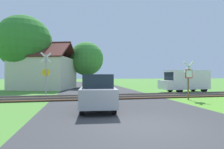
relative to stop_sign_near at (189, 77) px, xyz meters
name	(u,v)px	position (x,y,z in m)	size (l,w,h in m)	color
ground_plane	(148,127)	(-5.34, -5.45, -1.61)	(160.00, 160.00, 0.00)	#4C8433
road_asphalt	(130,114)	(-5.34, -3.45, -1.61)	(8.28, 80.00, 0.01)	#38383A
rail_track	(108,97)	(-5.34, 2.31, -1.55)	(60.00, 2.60, 0.22)	#422D1E
stop_sign_near	(189,77)	(0.00, 0.00, 0.00)	(0.87, 0.19, 2.74)	brown
crossing_sign_far	(46,71)	(-10.25, 4.37, 0.46)	(0.87, 0.20, 3.67)	#9E9EA5
house	(45,72)	(-11.80, 12.64, 0.51)	(8.37, 8.00, 6.02)	beige
tree_center	(87,59)	(-6.38, 14.65, 2.52)	(4.88, 4.88, 6.58)	#513823
tree_left	(24,43)	(-14.15, 12.38, 4.19)	(6.64, 6.64, 9.12)	#513823
mail_truck	(185,80)	(3.14, 5.06, -0.37)	(5.02, 2.19, 2.24)	white
parked_car	(97,92)	(-6.65, -2.03, -0.72)	(1.98, 4.13, 1.78)	#99999E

